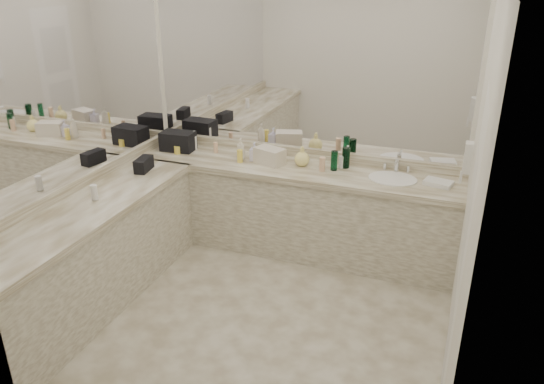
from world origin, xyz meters
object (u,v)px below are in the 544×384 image
at_px(black_toiletry_bag, 178,141).
at_px(soap_bottle_b, 254,152).
at_px(wall_phone, 468,158).
at_px(cream_cosmetic_case, 270,156).
at_px(soap_bottle_a, 241,149).
at_px(soap_bottle_c, 302,156).
at_px(hand_towel, 438,183).
at_px(sink, 393,180).

distance_m(black_toiletry_bag, soap_bottle_b, 0.87).
xyz_separation_m(wall_phone, cream_cosmetic_case, (-1.81, 0.49, -0.37)).
bearing_deg(wall_phone, cream_cosmetic_case, 164.69).
distance_m(wall_phone, soap_bottle_a, 2.21).
bearing_deg(soap_bottle_c, black_toiletry_bag, -179.34).
relative_size(black_toiletry_bag, soap_bottle_b, 1.83).
xyz_separation_m(wall_phone, soap_bottle_c, (-1.49, 0.55, -0.35)).
distance_m(wall_phone, black_toiletry_bag, 2.92).
height_order(wall_phone, soap_bottle_c, wall_phone).
bearing_deg(soap_bottle_b, hand_towel, -0.69).
xyz_separation_m(wall_phone, soap_bottle_b, (-1.98, 0.52, -0.36)).
bearing_deg(soap_bottle_a, wall_phone, -13.48).
bearing_deg(soap_bottle_a, sink, -0.32).
bearing_deg(soap_bottle_a, soap_bottle_b, 5.53).
height_order(soap_bottle_a, soap_bottle_c, soap_bottle_a).
distance_m(cream_cosmetic_case, soap_bottle_c, 0.32).
bearing_deg(cream_cosmetic_case, wall_phone, 3.39).
height_order(sink, soap_bottle_a, soap_bottle_a).
distance_m(sink, hand_towel, 0.40).
bearing_deg(black_toiletry_bag, hand_towel, -0.80).
distance_m(wall_phone, cream_cosmetic_case, 1.91).
xyz_separation_m(soap_bottle_b, soap_bottle_c, (0.49, 0.03, 0.00)).
bearing_deg(sink, soap_bottle_b, 179.07).
relative_size(sink, soap_bottle_a, 2.03).
bearing_deg(soap_bottle_b, soap_bottle_c, 3.69).
distance_m(sink, wall_phone, 0.91).
height_order(sink, wall_phone, wall_phone).
bearing_deg(soap_bottle_b, soap_bottle_a, -174.47).
distance_m(black_toiletry_bag, cream_cosmetic_case, 1.05).
relative_size(sink, hand_towel, 1.85).
xyz_separation_m(cream_cosmetic_case, soap_bottle_c, (0.31, 0.06, 0.01)).
relative_size(wall_phone, soap_bottle_b, 1.28).
distance_m(cream_cosmetic_case, soap_bottle_a, 0.32).
bearing_deg(hand_towel, black_toiletry_bag, 179.20).
distance_m(wall_phone, hand_towel, 0.69).
relative_size(black_toiletry_bag, hand_towel, 1.44).
bearing_deg(black_toiletry_bag, soap_bottle_a, -2.31).
bearing_deg(black_toiletry_bag, sink, -0.97).
height_order(soap_bottle_a, soap_bottle_b, soap_bottle_a).
relative_size(cream_cosmetic_case, soap_bottle_b, 1.52).
height_order(cream_cosmetic_case, soap_bottle_c, soap_bottle_c).
distance_m(black_toiletry_bag, soap_bottle_a, 0.73).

